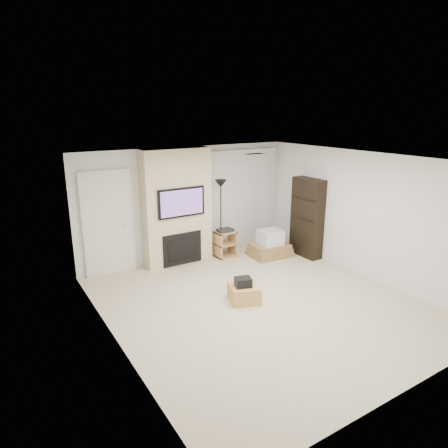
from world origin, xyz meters
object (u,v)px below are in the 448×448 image
ottoman (244,293)px  av_stand (225,242)px  floor_lamp (221,197)px  box_stack (270,246)px  bookshelf (307,218)px

ottoman → av_stand: bearing=66.3°
floor_lamp → box_stack: floor_lamp is taller
ottoman → floor_lamp: floor_lamp is taller
ottoman → floor_lamp: bearing=69.0°
bookshelf → floor_lamp: bearing=151.8°
av_stand → box_stack: bearing=-30.2°
bookshelf → ottoman: bearing=-155.5°
box_stack → bookshelf: (0.73, -0.40, 0.67)m
box_stack → bookshelf: size_ratio=0.54×
floor_lamp → bookshelf: bookshelf is taller
floor_lamp → bookshelf: 2.03m
av_stand → bookshelf: bearing=-29.7°
box_stack → bookshelf: 1.06m
ottoman → bookshelf: (2.53, 1.16, 0.75)m
av_stand → box_stack: size_ratio=0.68×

